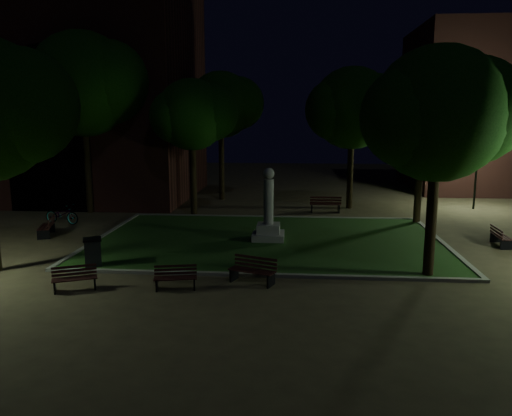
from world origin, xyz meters
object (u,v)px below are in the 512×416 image
at_px(bench_near_left, 176,278).
at_px(bicycle, 62,214).
at_px(bench_west_near, 75,279).
at_px(bench_near_right, 253,271).
at_px(monument, 268,220).
at_px(bench_right_side, 500,237).
at_px(bench_far_side, 325,205).
at_px(bench_left_side, 47,227).
at_px(trash_bin, 93,253).

relative_size(bench_near_left, bicycle, 0.73).
relative_size(bench_west_near, bicycle, 0.74).
bearing_deg(bench_near_right, monument, 109.89).
height_order(bench_near_left, bench_west_near, bench_west_near).
bearing_deg(bench_right_side, bench_near_right, 121.74).
xyz_separation_m(monument, bench_right_side, (9.98, -0.06, -0.57)).
height_order(bench_near_right, bench_far_side, bench_far_side).
bearing_deg(bench_left_side, monument, 71.55).
xyz_separation_m(monument, bicycle, (-10.87, 2.76, -0.44)).
bearing_deg(bench_left_side, trash_bin, 23.88).
relative_size(bench_west_near, bench_right_side, 0.97).
height_order(bench_right_side, trash_bin, trash_bin).
bearing_deg(bench_far_side, bench_left_side, 27.06).
relative_size(bench_near_right, bench_west_near, 1.15).
distance_m(bench_left_side, bench_far_side, 14.88).
relative_size(monument, bench_near_left, 2.23).
relative_size(bench_west_near, trash_bin, 1.32).
xyz_separation_m(bench_near_right, bench_west_near, (-5.64, -1.13, -0.05)).
bearing_deg(bench_left_side, bench_west_near, 14.90).
distance_m(bench_near_right, bench_far_side, 13.07).
height_order(bench_near_left, bench_near_right, bench_near_right).
bearing_deg(bench_near_right, bicycle, 163.18).
xyz_separation_m(bench_right_side, trash_bin, (-16.18, -4.45, 0.18)).
height_order(monument, bench_near_right, monument).
bearing_deg(bench_near_left, monument, 56.53).
distance_m(bench_near_right, bench_west_near, 5.76).
relative_size(bench_near_left, bench_near_right, 0.86).
bearing_deg(bench_far_side, bench_west_near, 57.53).
bearing_deg(bench_west_near, bicycle, 93.37).
bearing_deg(bench_left_side, bench_near_right, 42.14).
bearing_deg(bench_far_side, monument, 67.10).
distance_m(bench_right_side, trash_bin, 16.78).
relative_size(monument, bench_right_side, 2.13).
height_order(bench_near_left, bench_right_side, bench_right_side).
relative_size(bench_west_near, bench_left_side, 0.85).
bearing_deg(bench_near_left, trash_bin, 138.85).
bearing_deg(bench_west_near, bench_near_left, -18.03).
bearing_deg(monument, bench_west_near, -130.25).
relative_size(bench_near_right, trash_bin, 1.51).
distance_m(bench_left_side, bicycle, 2.69).
distance_m(bench_near_left, trash_bin, 4.12).
height_order(bench_near_left, bench_left_side, bench_left_side).
relative_size(bench_near_left, bench_far_side, 0.80).
xyz_separation_m(bench_right_side, bench_far_side, (-7.07, 7.01, 0.08)).
relative_size(bench_left_side, trash_bin, 1.55).
height_order(bench_near_left, trash_bin, trash_bin).
bearing_deg(bicycle, bench_far_side, -59.97).
distance_m(monument, bench_near_right, 5.78).
bearing_deg(bench_left_side, bicycle, 174.00).
bearing_deg(bench_right_side, bench_left_side, 91.95).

